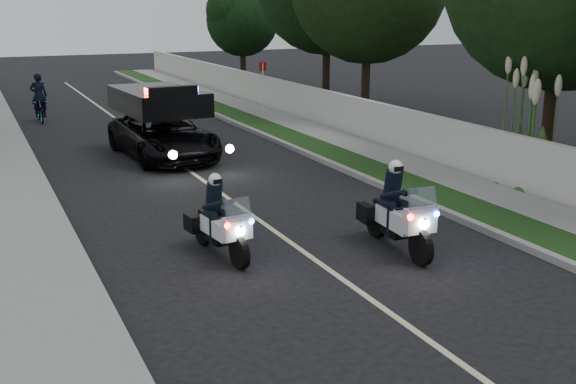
% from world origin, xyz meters
% --- Properties ---
extents(ground, '(120.00, 120.00, 0.00)m').
position_xyz_m(ground, '(0.00, 0.00, 0.00)').
color(ground, black).
rests_on(ground, ground).
extents(curb_right, '(0.20, 60.00, 0.15)m').
position_xyz_m(curb_right, '(4.10, 10.00, 0.07)').
color(curb_right, gray).
rests_on(curb_right, ground).
extents(grass_verge, '(1.20, 60.00, 0.16)m').
position_xyz_m(grass_verge, '(4.80, 10.00, 0.08)').
color(grass_verge, '#193814').
rests_on(grass_verge, ground).
extents(sidewalk_right, '(1.40, 60.00, 0.16)m').
position_xyz_m(sidewalk_right, '(6.10, 10.00, 0.08)').
color(sidewalk_right, gray).
rests_on(sidewalk_right, ground).
extents(property_wall, '(0.22, 60.00, 1.50)m').
position_xyz_m(property_wall, '(7.10, 10.00, 0.75)').
color(property_wall, beige).
rests_on(property_wall, ground).
extents(curb_left, '(0.20, 60.00, 0.15)m').
position_xyz_m(curb_left, '(-4.10, 10.00, 0.07)').
color(curb_left, gray).
rests_on(curb_left, ground).
extents(lane_marking, '(0.12, 50.00, 0.01)m').
position_xyz_m(lane_marking, '(0.00, 10.00, 0.00)').
color(lane_marking, '#BFB78C').
rests_on(lane_marking, ground).
extents(police_moto_left, '(0.90, 2.00, 1.64)m').
position_xyz_m(police_moto_left, '(-1.58, 1.43, 0.00)').
color(police_moto_left, white).
rests_on(police_moto_left, ground).
extents(police_moto_right, '(0.89, 2.19, 1.82)m').
position_xyz_m(police_moto_right, '(1.75, 0.26, 0.00)').
color(police_moto_right, silver).
rests_on(police_moto_right, ground).
extents(police_suv, '(2.78, 5.40, 2.55)m').
position_xyz_m(police_suv, '(-0.18, 10.74, 0.00)').
color(police_suv, black).
rests_on(police_suv, ground).
extents(bicycle, '(0.63, 1.74, 0.91)m').
position_xyz_m(bicycle, '(-3.02, 19.77, 0.00)').
color(bicycle, black).
rests_on(bicycle, ground).
extents(cyclist, '(0.70, 0.50, 1.82)m').
position_xyz_m(cyclist, '(-3.02, 19.77, 0.00)').
color(cyclist, black).
rests_on(cyclist, ground).
extents(sign_post, '(0.47, 0.47, 2.43)m').
position_xyz_m(sign_post, '(6.00, 17.21, 0.00)').
color(sign_post, '#B80D11').
rests_on(sign_post, ground).
extents(pampas_mid, '(1.64, 1.64, 3.92)m').
position_xyz_m(pampas_mid, '(7.60, 2.47, 0.00)').
color(pampas_mid, beige).
rests_on(pampas_mid, ground).
extents(pampas_far, '(1.58, 1.58, 3.77)m').
position_xyz_m(pampas_far, '(7.60, 3.33, 0.00)').
color(pampas_far, beige).
rests_on(pampas_far, ground).
extents(tree_right_b, '(7.40, 7.40, 10.90)m').
position_xyz_m(tree_right_b, '(9.54, 4.22, 0.00)').
color(tree_right_b, '#193712').
rests_on(tree_right_b, ground).
extents(tree_right_c, '(7.67, 7.67, 10.78)m').
position_xyz_m(tree_right_c, '(9.71, 14.77, 0.00)').
color(tree_right_c, '#1B3510').
rests_on(tree_right_c, ground).
extents(tree_right_d, '(8.20, 8.20, 11.25)m').
position_xyz_m(tree_right_d, '(10.01, 18.93, 0.00)').
color(tree_right_d, '#163612').
rests_on(tree_right_d, ground).
extents(tree_right_e, '(5.60, 5.60, 7.42)m').
position_xyz_m(tree_right_e, '(10.25, 30.50, 0.00)').
color(tree_right_e, black).
rests_on(tree_right_e, ground).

